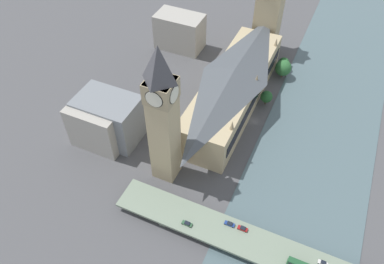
# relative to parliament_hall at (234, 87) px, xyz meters

# --- Properties ---
(ground_plane) EXTENTS (600.00, 600.00, 0.00)m
(ground_plane) POSITION_rel_parliament_hall_xyz_m (-16.13, 8.00, -13.12)
(ground_plane) COLOR #4C4C4F
(river_water) EXTENTS (58.47, 360.00, 0.30)m
(river_water) POSITION_rel_parliament_hall_xyz_m (-51.37, 8.00, -12.97)
(river_water) COLOR #4C6066
(river_water) RESTS_ON ground_plane
(parliament_hall) EXTENTS (26.72, 99.97, 26.41)m
(parliament_hall) POSITION_rel_parliament_hall_xyz_m (0.00, 0.00, 0.00)
(parliament_hall) COLOR tan
(parliament_hall) RESTS_ON ground_plane
(clock_tower) EXTENTS (12.08, 12.08, 73.05)m
(clock_tower) POSITION_rel_parliament_hall_xyz_m (12.16, 59.42, 26.00)
(clock_tower) COLOR tan
(clock_tower) RESTS_ON ground_plane
(victoria_tower) EXTENTS (15.43, 15.43, 53.41)m
(victoria_tower) POSITION_rel_parliament_hall_xyz_m (0.06, -61.70, 11.59)
(victoria_tower) COLOR tan
(victoria_tower) RESTS_ON ground_plane
(road_bridge) EXTENTS (148.94, 15.41, 4.61)m
(road_bridge) POSITION_rel_parliament_hall_xyz_m (-51.37, 80.57, -9.40)
(road_bridge) COLOR #5D6A59
(road_bridge) RESTS_ON ground_plane
(car_northbound_lead) EXTENTS (4.59, 1.86, 1.35)m
(car_northbound_lead) POSITION_rel_parliament_hall_xyz_m (-10.11, 84.11, -7.83)
(car_northbound_lead) COLOR #2D5638
(car_northbound_lead) RESTS_ON road_bridge
(car_northbound_mid) EXTENTS (4.31, 1.85, 1.48)m
(car_northbound_mid) POSITION_rel_parliament_hall_xyz_m (-32.47, 76.58, -7.79)
(car_northbound_mid) COLOR maroon
(car_northbound_mid) RESTS_ON road_bridge
(car_northbound_tail) EXTENTS (4.49, 1.81, 1.33)m
(car_northbound_tail) POSITION_rel_parliament_hall_xyz_m (-26.68, 76.77, -7.84)
(car_northbound_tail) COLOR navy
(car_northbound_tail) RESTS_ON road_bridge
(car_southbound_lead) EXTENTS (3.92, 1.77, 1.29)m
(car_southbound_lead) POSITION_rel_parliament_hall_xyz_m (-66.23, 77.72, -7.87)
(car_southbound_lead) COLOR silver
(car_southbound_lead) RESTS_ON road_bridge
(city_block_west) EXTENTS (26.90, 24.03, 23.87)m
(city_block_west) POSITION_rel_parliament_hall_xyz_m (52.92, 52.47, -1.19)
(city_block_west) COLOR #A39E93
(city_block_west) RESTS_ON ground_plane
(city_block_center) EXTENTS (31.48, 21.27, 25.00)m
(city_block_center) POSITION_rel_parliament_hall_xyz_m (50.12, 49.09, -0.62)
(city_block_center) COLOR slate
(city_block_center) RESTS_ON ground_plane
(city_block_east) EXTENTS (31.16, 18.10, 23.67)m
(city_block_east) POSITION_rel_parliament_hall_xyz_m (53.25, -40.98, -1.28)
(city_block_east) COLOR #A39E93
(city_block_east) RESTS_ON ground_plane
(tree_embankment_near) EXTENTS (6.90, 6.90, 9.23)m
(tree_embankment_near) POSITION_rel_parliament_hall_xyz_m (-18.21, -44.00, -7.36)
(tree_embankment_near) COLOR brown
(tree_embankment_near) RESTS_ON ground_plane
(tree_embankment_mid) EXTENTS (10.00, 10.00, 12.25)m
(tree_embankment_mid) POSITION_rel_parliament_hall_xyz_m (-19.52, -36.86, -5.88)
(tree_embankment_mid) COLOR brown
(tree_embankment_mid) RESTS_ON ground_plane
(tree_embankment_far) EXTENTS (6.93, 6.93, 9.07)m
(tree_embankment_far) POSITION_rel_parliament_hall_xyz_m (-17.49, -8.42, -7.54)
(tree_embankment_far) COLOR brown
(tree_embankment_far) RESTS_ON ground_plane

